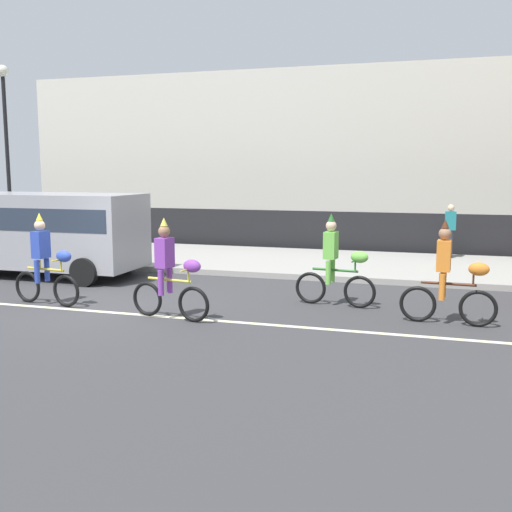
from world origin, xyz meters
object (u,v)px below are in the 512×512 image
at_px(pedestrian_onlooker, 450,230).
at_px(street_lamp_post, 6,132).
at_px(parade_cyclist_cobalt, 46,265).
at_px(parade_cyclist_purple, 170,275).
at_px(parade_cyclist_lime, 336,266).
at_px(parked_van_grey, 50,228).
at_px(parade_cyclist_orange, 449,279).

bearing_deg(pedestrian_onlooker, street_lamp_post, -168.08).
bearing_deg(parade_cyclist_cobalt, pedestrian_onlooker, 46.07).
height_order(parade_cyclist_purple, parade_cyclist_lime, same).
bearing_deg(parked_van_grey, parade_cyclist_lime, -9.54).
height_order(parked_van_grey, street_lamp_post, street_lamp_post).
distance_m(parade_cyclist_purple, parade_cyclist_lime, 3.44).
relative_size(parade_cyclist_cobalt, parade_cyclist_lime, 1.00).
xyz_separation_m(parade_cyclist_purple, parade_cyclist_lime, (2.78, 2.02, 0.00)).
height_order(parade_cyclist_orange, pedestrian_onlooker, parade_cyclist_orange).
bearing_deg(parked_van_grey, parade_cyclist_purple, -33.64).
height_order(parade_cyclist_purple, parade_cyclist_orange, same).
relative_size(parade_cyclist_cobalt, parked_van_grey, 0.38).
distance_m(parade_cyclist_purple, street_lamp_post, 10.72).
xyz_separation_m(parade_cyclist_lime, parked_van_grey, (-7.78, 1.31, 0.44)).
bearing_deg(street_lamp_post, parade_cyclist_orange, -19.83).
relative_size(parade_cyclist_cobalt, parade_cyclist_orange, 1.00).
distance_m(street_lamp_post, pedestrian_onlooker, 14.08).
xyz_separation_m(parade_cyclist_lime, pedestrian_onlooker, (2.33, 6.76, 0.17)).
bearing_deg(parade_cyclist_orange, parked_van_grey, 167.59).
height_order(parade_cyclist_cobalt, parade_cyclist_lime, same).
xyz_separation_m(parade_cyclist_cobalt, parade_cyclist_lime, (5.77, 1.65, 0.00)).
relative_size(parade_cyclist_orange, street_lamp_post, 0.33).
bearing_deg(parade_cyclist_lime, street_lamp_post, 160.60).
distance_m(parade_cyclist_orange, street_lamp_post, 14.53).
bearing_deg(street_lamp_post, pedestrian_onlooker, 11.92).
bearing_deg(parade_cyclist_purple, parked_van_grey, 146.36).
bearing_deg(parade_cyclist_purple, parade_cyclist_orange, 12.68).
distance_m(parade_cyclist_lime, street_lamp_post, 12.21).
distance_m(parade_cyclist_cobalt, parade_cyclist_lime, 6.01).
distance_m(parade_cyclist_orange, parked_van_grey, 10.24).
height_order(street_lamp_post, pedestrian_onlooker, street_lamp_post).
relative_size(parade_cyclist_purple, parked_van_grey, 0.38).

